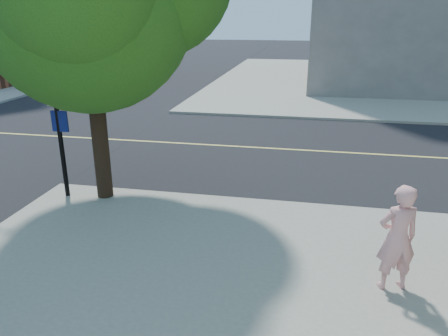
# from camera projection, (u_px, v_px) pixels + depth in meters

# --- Properties ---
(ground) EXTENTS (140.00, 140.00, 0.00)m
(ground) POSITION_uv_depth(u_px,v_px,m) (97.00, 191.00, 10.93)
(ground) COLOR black
(ground) RESTS_ON ground
(road_ew) EXTENTS (140.00, 9.00, 0.01)m
(road_ew) POSITION_uv_depth(u_px,v_px,m) (156.00, 142.00, 15.09)
(road_ew) COLOR black
(road_ew) RESTS_ON ground
(sidewalk_ne) EXTENTS (29.00, 25.00, 0.12)m
(sidewalk_ne) POSITION_uv_depth(u_px,v_px,m) (439.00, 82.00, 28.33)
(sidewalk_ne) COLOR gray
(sidewalk_ne) RESTS_ON ground
(man_on_phone) EXTENTS (0.73, 0.59, 1.75)m
(man_on_phone) POSITION_uv_depth(u_px,v_px,m) (397.00, 238.00, 6.58)
(man_on_phone) COLOR pink
(man_on_phone) RESTS_ON sidewalk_se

